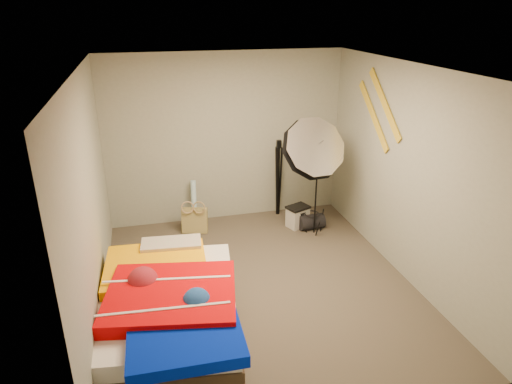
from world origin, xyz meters
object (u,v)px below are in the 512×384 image
object	(u,v)px
wrapping_roll	(194,203)
camera_tripod	(278,173)
tote_bag	(195,220)
camera_case	(298,217)
duffel_bag	(311,222)
bed	(169,306)
photo_umbrella	(312,150)

from	to	relation	value
wrapping_roll	camera_tripod	bearing A→B (deg)	1.94
tote_bag	camera_case	world-z (taller)	tote_bag
wrapping_roll	camera_tripod	world-z (taller)	camera_tripod
camera_tripod	tote_bag	bearing A→B (deg)	-167.79
duffel_bag	bed	size ratio (longest dim) A/B	0.17
tote_bag	wrapping_roll	bearing A→B (deg)	98.86
tote_bag	camera_tripod	size ratio (longest dim) A/B	0.30
wrapping_roll	duffel_bag	size ratio (longest dim) A/B	1.88
photo_umbrella	camera_tripod	world-z (taller)	photo_umbrella
tote_bag	photo_umbrella	distance (m)	1.99
camera_case	photo_umbrella	bearing A→B (deg)	-107.66
photo_umbrella	tote_bag	bearing A→B (deg)	159.61
camera_case	duffel_bag	world-z (taller)	camera_case
tote_bag	bed	size ratio (longest dim) A/B	0.17
bed	camera_tripod	size ratio (longest dim) A/B	1.81
duffel_bag	bed	xyz separation A→B (m)	(-2.20, -1.77, 0.17)
duffel_bag	camera_tripod	xyz separation A→B (m)	(-0.33, 0.62, 0.58)
duffel_bag	wrapping_roll	bearing A→B (deg)	157.32
tote_bag	bed	world-z (taller)	bed
tote_bag	wrapping_roll	xyz separation A→B (m)	(0.03, 0.25, 0.16)
bed	camera_tripod	world-z (taller)	camera_tripod
tote_bag	camera_case	distance (m)	1.52
tote_bag	photo_umbrella	size ratio (longest dim) A/B	0.20
duffel_bag	camera_tripod	world-z (taller)	camera_tripod
camera_case	camera_tripod	distance (m)	0.75
wrapping_roll	bed	distance (m)	2.41
wrapping_roll	duffel_bag	xyz separation A→B (m)	(1.65, -0.58, -0.23)
bed	photo_umbrella	world-z (taller)	photo_umbrella
tote_bag	wrapping_roll	world-z (taller)	wrapping_roll
photo_umbrella	camera_tripod	xyz separation A→B (m)	(-0.19, 0.86, -0.61)
camera_case	bed	xyz separation A→B (m)	(-2.03, -1.90, 0.14)
camera_case	duffel_bag	xyz separation A→B (m)	(0.17, -0.13, -0.04)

